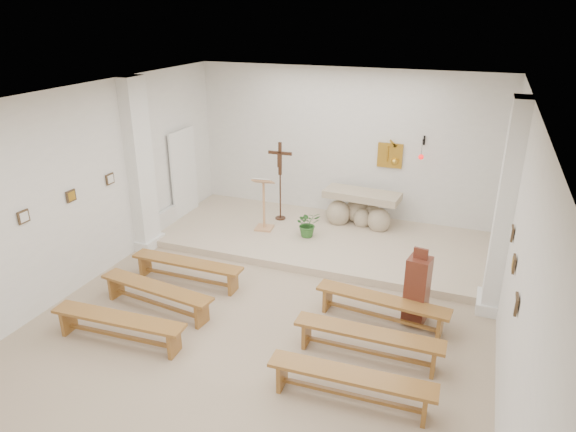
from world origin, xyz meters
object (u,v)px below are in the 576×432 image
at_px(donation_pedestal, 417,289).
at_px(bench_right_third, 351,381).
at_px(bench_left_second, 156,292).
at_px(bench_right_front, 382,304).
at_px(bench_right_second, 368,338).
at_px(altar, 360,211).
at_px(lectern, 264,203).
at_px(crucifix_stand, 280,176).
at_px(bench_left_front, 187,267).
at_px(bench_left_third, 119,323).

bearing_deg(donation_pedestal, bench_right_third, -93.44).
bearing_deg(bench_left_second, bench_right_front, 22.37).
bearing_deg(bench_right_second, altar, 104.63).
height_order(bench_right_front, bench_right_third, same).
bearing_deg(bench_left_second, bench_right_second, 7.14).
distance_m(lectern, bench_left_second, 3.47).
relative_size(bench_right_front, bench_right_second, 1.01).
relative_size(crucifix_stand, bench_right_second, 0.85).
relative_size(altar, bench_right_second, 0.80).
distance_m(donation_pedestal, bench_left_front, 4.04).
relative_size(bench_left_second, bench_right_third, 1.01).
distance_m(donation_pedestal, bench_right_front, 0.60).
xyz_separation_m(altar, crucifix_stand, (-1.79, -0.33, 0.71)).
height_order(bench_right_second, bench_left_third, same).
xyz_separation_m(altar, donation_pedestal, (1.68, -3.21, 0.08)).
height_order(bench_left_third, bench_right_third, same).
xyz_separation_m(bench_left_front, bench_left_second, (0.00, -0.96, 0.00)).
xyz_separation_m(altar, bench_right_second, (1.19, -4.43, -0.14)).
bearing_deg(lectern, donation_pedestal, -39.45).
bearing_deg(altar, bench_left_front, -119.47).
bearing_deg(bench_left_second, bench_right_third, -8.09).
bearing_deg(bench_left_second, lectern, 89.70).
xyz_separation_m(bench_left_front, bench_left_third, (0.00, -1.93, 0.00)).
relative_size(donation_pedestal, bench_left_front, 0.60).
relative_size(bench_left_second, bench_left_third, 1.01).
distance_m(lectern, donation_pedestal, 4.20).
height_order(bench_left_front, bench_right_second, same).
distance_m(bench_left_second, bench_right_third, 3.67).
bearing_deg(lectern, bench_right_third, -62.78).
relative_size(crucifix_stand, bench_left_third, 0.84).
relative_size(bench_left_front, bench_right_third, 1.00).
distance_m(altar, crucifix_stand, 1.96).
bearing_deg(bench_left_second, crucifix_stand, 89.38).
distance_m(donation_pedestal, bench_right_second, 1.34).
bearing_deg(bench_left_front, lectern, 79.74).
bearing_deg(donation_pedestal, bench_left_front, -167.07).
bearing_deg(bench_right_front, bench_left_third, -145.93).
distance_m(lectern, bench_right_second, 4.63).
height_order(altar, crucifix_stand, crucifix_stand).
distance_m(lectern, bench_right_front, 3.97).
height_order(bench_right_second, bench_right_third, same).
bearing_deg(bench_right_second, donation_pedestal, 67.82).
bearing_deg(bench_left_third, bench_left_front, 87.00).
height_order(lectern, bench_left_second, lectern).
xyz_separation_m(lectern, bench_left_front, (-0.45, -2.45, -0.42)).
relative_size(bench_right_second, bench_right_third, 1.00).
bearing_deg(crucifix_stand, donation_pedestal, -42.51).
bearing_deg(bench_left_front, crucifix_stand, 79.95).
height_order(crucifix_stand, bench_right_third, crucifix_stand).
bearing_deg(bench_left_front, bench_left_second, -89.96).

